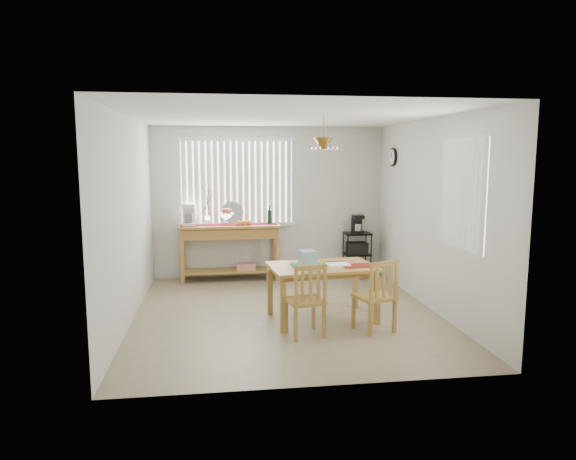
{
  "coord_description": "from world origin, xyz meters",
  "views": [
    {
      "loc": [
        -0.89,
        -6.62,
        2.09
      ],
      "look_at": [
        0.1,
        0.55,
        1.05
      ],
      "focal_mm": 32.0,
      "sensor_mm": 36.0,
      "label": 1
    }
  ],
  "objects": [
    {
      "name": "table_items",
      "position": [
        0.31,
        -0.44,
        0.79
      ],
      "size": [
        1.06,
        0.46,
        0.23
      ],
      "color": "#15765D",
      "rests_on": "dining_table"
    },
    {
      "name": "room_shell",
      "position": [
        0.0,
        0.02,
        1.69
      ],
      "size": [
        4.2,
        4.7,
        2.7
      ],
      "color": "silver",
      "rests_on": "ground"
    },
    {
      "name": "sideboard_items",
      "position": [
        -0.96,
        2.01,
        1.1
      ],
      "size": [
        1.6,
        0.4,
        0.73
      ],
      "color": "maroon",
      "rests_on": "sideboard"
    },
    {
      "name": "ground",
      "position": [
        0.0,
        0.0,
        -0.01
      ],
      "size": [
        4.0,
        4.5,
        0.01
      ],
      "primitive_type": "cube",
      "color": "gray"
    },
    {
      "name": "dining_table",
      "position": [
        0.42,
        -0.32,
        0.63
      ],
      "size": [
        1.41,
        0.99,
        0.71
      ],
      "color": "#AE833B",
      "rests_on": "ground"
    },
    {
      "name": "wire_cart",
      "position": [
        1.52,
        2.0,
        0.46
      ],
      "size": [
        0.45,
        0.36,
        0.77
      ],
      "color": "black",
      "rests_on": "ground"
    },
    {
      "name": "chair_right",
      "position": [
        0.97,
        -0.88,
        0.43
      ],
      "size": [
        0.52,
        0.52,
        0.89
      ],
      "color": "#AE833B",
      "rests_on": "ground"
    },
    {
      "name": "cart_items",
      "position": [
        1.52,
        2.01,
        0.91
      ],
      "size": [
        0.18,
        0.22,
        0.32
      ],
      "color": "black",
      "rests_on": "wire_cart"
    },
    {
      "name": "sideboard",
      "position": [
        -0.69,
        1.99,
        0.71
      ],
      "size": [
        1.68,
        0.47,
        0.95
      ],
      "color": "#AE833B",
      "rests_on": "ground"
    },
    {
      "name": "chair_left",
      "position": [
        0.11,
        -0.92,
        0.43
      ],
      "size": [
        0.47,
        0.47,
        0.88
      ],
      "color": "#AE833B",
      "rests_on": "ground"
    }
  ]
}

